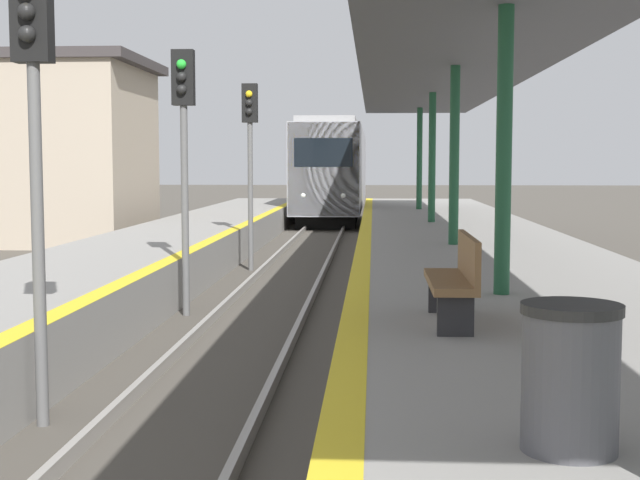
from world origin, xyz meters
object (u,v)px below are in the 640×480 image
bench (456,277)px  signal_far (250,140)px  train (336,170)px  signal_mid (184,131)px  signal_near (34,107)px  trash_bin (570,377)px

bench → signal_far: bearing=107.9°
train → signal_far: size_ratio=5.20×
signal_mid → train: bearing=87.5°
train → signal_near: size_ratio=5.20×
bench → trash_bin: bearing=-86.1°
signal_mid → bench: 6.87m
signal_near → bench: 4.50m
signal_near → signal_mid: same height
train → signal_mid: size_ratio=5.20×
train → signal_far: signal_far is taller
signal_mid → signal_far: bearing=88.0°
train → bench: bearing=-85.5°
train → signal_mid: bearing=-92.5°
signal_far → trash_bin: bearing=-75.6°
signal_mid → bench: (3.98, -5.34, -1.70)m
train → signal_far: bearing=-92.6°
signal_near → trash_bin: signal_near is taller
signal_near → train: bearing=87.8°
signal_near → signal_far: (0.30, 12.55, 0.00)m
signal_mid → signal_far: size_ratio=1.00×
signal_far → trash_bin: size_ratio=5.08×
trash_bin → bench: bearing=93.9°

